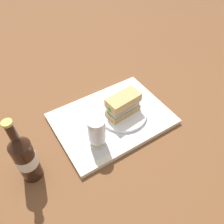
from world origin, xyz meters
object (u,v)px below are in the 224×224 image
plate (123,113)px  beer_bottle (25,157)px  beer_glass (97,131)px  sandwich (122,105)px

plate → beer_bottle: beer_bottle is taller
beer_bottle → beer_glass: bearing=174.7°
plate → beer_glass: size_ratio=1.52×
beer_glass → beer_bottle: (0.23, -0.02, 0.01)m
sandwich → beer_bottle: beer_bottle is taller
plate → beer_bottle: size_ratio=0.71×
plate → sandwich: (0.00, 0.00, 0.05)m
beer_glass → sandwich: bearing=-156.0°
sandwich → beer_glass: (0.15, 0.07, 0.01)m
beer_glass → beer_bottle: size_ratio=0.47×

